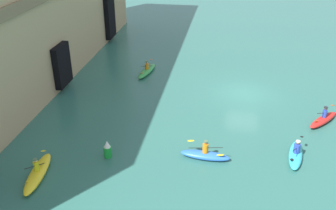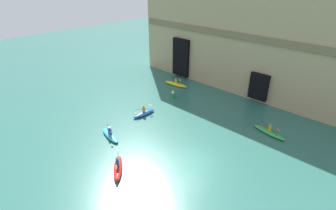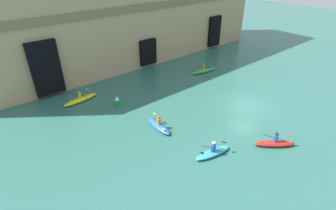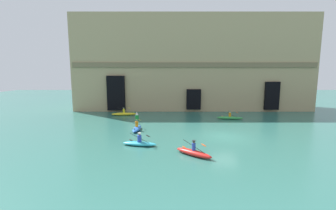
{
  "view_description": "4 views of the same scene",
  "coord_description": "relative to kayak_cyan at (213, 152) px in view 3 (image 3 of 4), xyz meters",
  "views": [
    {
      "loc": [
        -26.53,
        1.58,
        12.71
      ],
      "look_at": [
        -6.58,
        4.89,
        2.01
      ],
      "focal_mm": 40.0,
      "sensor_mm": 36.0,
      "label": 1
    },
    {
      "loc": [
        10.49,
        -14.08,
        14.15
      ],
      "look_at": [
        -5.83,
        2.97,
        2.11
      ],
      "focal_mm": 28.0,
      "sensor_mm": 36.0,
      "label": 2
    },
    {
      "loc": [
        -19.93,
        -11.96,
        12.72
      ],
      "look_at": [
        -7.25,
        3.2,
        1.28
      ],
      "focal_mm": 28.0,
      "sensor_mm": 36.0,
      "label": 3
    },
    {
      "loc": [
        -5.56,
        -21.28,
        6.2
      ],
      "look_at": [
        -5.53,
        6.38,
        2.21
      ],
      "focal_mm": 24.0,
      "sensor_mm": 36.0,
      "label": 4
    }
  ],
  "objects": [
    {
      "name": "ground_plane",
      "position": [
        8.0,
        2.75,
        -0.23
      ],
      "size": [
        120.0,
        120.0,
        0.0
      ],
      "primitive_type": "plane",
      "color": "#2D665B"
    },
    {
      "name": "cliff_bluff",
      "position": [
        6.6,
        20.85,
        7.41
      ],
      "size": [
        38.89,
        8.32,
        15.34
      ],
      "color": "tan",
      "rests_on": "ground"
    },
    {
      "name": "kayak_cyan",
      "position": [
        0.0,
        0.0,
        0.0
      ],
      "size": [
        3.05,
        1.27,
        1.13
      ],
      "rotation": [
        0.0,
        0.0,
        6.1
      ],
      "color": "#33B2C6",
      "rests_on": "ground"
    },
    {
      "name": "kayak_blue",
      "position": [
        -0.94,
        5.11,
        0.02
      ],
      "size": [
        0.95,
        2.88,
        1.19
      ],
      "rotation": [
        0.0,
        0.0,
        1.5
      ],
      "color": "blue",
      "rests_on": "ground"
    },
    {
      "name": "kayak_red",
      "position": [
        4.37,
        -2.34,
        0.02
      ],
      "size": [
        2.79,
        2.47,
        1.19
      ],
      "rotation": [
        0.0,
        0.0,
        5.59
      ],
      "color": "red",
      "rests_on": "ground"
    },
    {
      "name": "kayak_yellow",
      "position": [
        -4.02,
        13.76,
        0.01
      ],
      "size": [
        3.65,
        1.24,
        1.23
      ],
      "rotation": [
        0.0,
        0.0,
        3.27
      ],
      "color": "yellow",
      "rests_on": "ground"
    },
    {
      "name": "kayak_green",
      "position": [
        10.74,
        11.04,
        -0.01
      ],
      "size": [
        3.52,
        1.29,
        1.11
      ],
      "rotation": [
        0.0,
        0.0,
        2.97
      ],
      "color": "green",
      "rests_on": "ground"
    },
    {
      "name": "marker_buoy",
      "position": [
        -1.68,
        10.63,
        0.26
      ],
      "size": [
        0.45,
        0.45,
        1.07
      ],
      "color": "green",
      "rests_on": "ground"
    }
  ]
}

